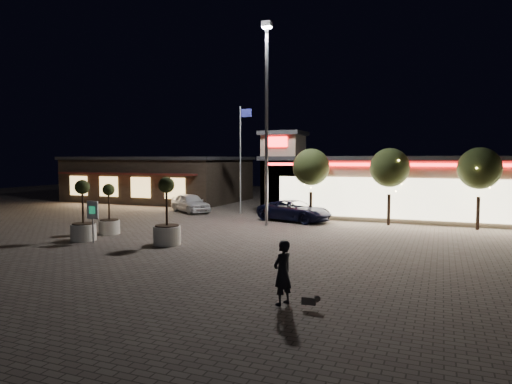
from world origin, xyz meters
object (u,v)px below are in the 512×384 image
at_px(planter_left, 109,218).
at_px(planter_mid, 83,222).
at_px(pedestrian, 283,273).
at_px(valet_sign, 93,214).
at_px(white_sedan, 190,203).
at_px(pickup_truck, 295,211).

relative_size(planter_left, planter_mid, 0.90).
bearing_deg(pedestrian, valet_sign, -93.07).
bearing_deg(white_sedan, pickup_truck, -67.34).
height_order(pedestrian, planter_mid, planter_mid).
distance_m(pedestrian, planter_mid, 13.88).
relative_size(white_sedan, pedestrian, 2.32).
height_order(pickup_truck, white_sedan, white_sedan).
relative_size(pickup_truck, planter_left, 1.81).
height_order(pedestrian, valet_sign, valet_sign).
distance_m(pickup_truck, planter_mid, 13.34).
relative_size(pedestrian, planter_mid, 0.60).
distance_m(pedestrian, planter_left, 15.00).
bearing_deg(pickup_truck, pedestrian, -148.56).
bearing_deg(pedestrian, planter_left, -99.76).
height_order(white_sedan, planter_mid, planter_mid).
relative_size(white_sedan, planter_mid, 1.39).
relative_size(planter_mid, valet_sign, 1.49).
bearing_deg(planter_left, white_sedan, 95.80).
bearing_deg(planter_mid, planter_left, 93.81).
xyz_separation_m(pedestrian, planter_mid, (-12.61, 5.79, 0.03)).
relative_size(planter_left, valet_sign, 1.34).
relative_size(white_sedan, valet_sign, 2.06).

